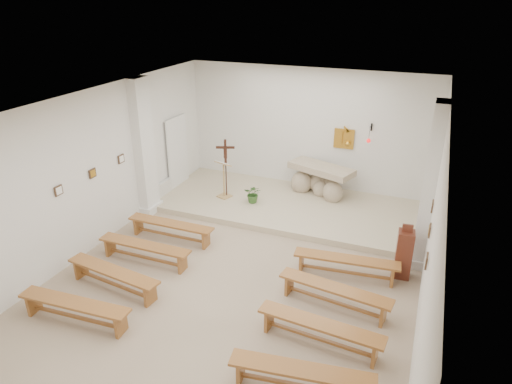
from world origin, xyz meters
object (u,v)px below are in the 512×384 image
at_px(bench_right_front, 346,263).
at_px(bench_left_second, 145,249).
at_px(crucifix_stand, 226,164).
at_px(bench_left_third, 113,275).
at_px(altar, 320,182).
at_px(lectern, 224,179).
at_px(bench_right_second, 335,292).
at_px(bench_right_fourth, 302,375).
at_px(bench_left_front, 171,227).
at_px(bench_right_third, 320,328).
at_px(donation_pedestal, 404,254).
at_px(bench_left_fourth, 75,307).

relative_size(bench_right_front, bench_left_second, 1.01).
relative_size(crucifix_stand, bench_left_third, 0.77).
relative_size(altar, bench_right_front, 0.91).
xyz_separation_m(lectern, bench_left_third, (-0.25, -4.44, -0.35)).
distance_m(bench_right_second, bench_right_fourth, 2.10).
bearing_deg(crucifix_stand, bench_left_front, -117.13).
distance_m(lectern, bench_right_second, 5.14).
bearing_deg(bench_right_second, bench_right_third, -82.37).
bearing_deg(lectern, bench_left_second, -75.93).
xyz_separation_m(donation_pedestal, bench_right_second, (-1.05, -1.50, -0.19)).
bearing_deg(bench_right_front, donation_pedestal, 17.34).
bearing_deg(bench_left_front, crucifix_stand, 82.75).
bearing_deg(bench_right_third, bench_right_front, 94.56).
height_order(crucifix_stand, donation_pedestal, crucifix_stand).
height_order(lectern, bench_left_second, lectern).
relative_size(bench_left_front, bench_left_second, 1.00).
bearing_deg(crucifix_stand, bench_right_third, -69.98).
bearing_deg(bench_left_third, bench_left_front, 97.14).
relative_size(bench_left_third, bench_left_fourth, 1.00).
bearing_deg(bench_left_second, bench_left_front, 89.86).
distance_m(bench_right_third, bench_left_fourth, 4.23).
relative_size(crucifix_stand, bench_right_front, 0.77).
bearing_deg(donation_pedestal, bench_right_front, -162.15).
xyz_separation_m(crucifix_stand, bench_left_fourth, (-0.30, -5.56, -0.76)).
relative_size(lectern, bench_right_fourth, 0.50).
relative_size(lectern, bench_left_second, 0.51).
xyz_separation_m(bench_left_front, bench_right_third, (4.10, -2.10, 0.00)).
distance_m(donation_pedestal, bench_left_third, 5.75).
bearing_deg(altar, crucifix_stand, -135.19).
distance_m(bench_right_front, bench_left_third, 4.60).
distance_m(donation_pedestal, bench_left_front, 5.17).
height_order(bench_left_second, bench_right_third, same).
height_order(bench_left_second, bench_left_fourth, same).
bearing_deg(bench_right_fourth, bench_left_fourth, 172.12).
bearing_deg(bench_left_fourth, crucifix_stand, 83.47).
bearing_deg(bench_right_front, bench_right_third, -95.88).
height_order(donation_pedestal, bench_right_third, donation_pedestal).
height_order(altar, bench_left_second, altar).
distance_m(bench_right_second, bench_left_third, 4.23).
distance_m(altar, crucifix_stand, 2.65).
distance_m(altar, bench_left_second, 5.27).
bearing_deg(bench_left_second, bench_right_front, 14.23).
height_order(donation_pedestal, bench_right_second, donation_pedestal).
bearing_deg(donation_pedestal, bench_right_third, -117.79).
bearing_deg(crucifix_stand, bench_right_second, -62.41).
distance_m(crucifix_stand, bench_left_front, 2.54).
relative_size(crucifix_stand, bench_right_fourth, 0.77).
xyz_separation_m(altar, bench_right_front, (1.47, -3.51, -0.17)).
distance_m(bench_right_third, bench_right_fourth, 1.05).
height_order(bench_left_third, bench_left_fourth, same).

